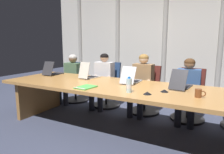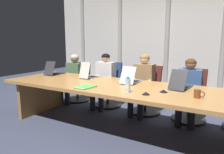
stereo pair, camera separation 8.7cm
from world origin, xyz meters
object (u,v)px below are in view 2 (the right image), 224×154
object	(u,v)px
laptop_left_end	(54,72)
office_chair_left_end	(79,86)
laptop_right_mid	(181,85)
office_chair_left_mid	(109,90)
conference_mic_middle	(146,93)
office_chair_center	(147,95)
person_center	(142,81)
water_bottle_primary	(128,86)
coffee_mug_near	(198,94)
laptop_center	(132,79)
office_chair_right_mid	(190,101)
conference_mic_left_side	(164,91)
spiral_notepad	(85,87)
laptop_left_mid	(90,75)
person_left_mid	(104,78)
person_right_mid	(189,87)
person_left_end	(73,75)

from	to	relation	value
laptop_left_end	office_chair_left_end	xyz separation A→B (m)	(0.01, 0.75, -0.45)
laptop_right_mid	office_chair_left_mid	bearing A→B (deg)	70.82
office_chair_left_end	conference_mic_middle	xyz separation A→B (m)	(2.22, -1.35, 0.41)
laptop_right_mid	office_chair_center	size ratio (longest dim) A/B	0.53
office_chair_left_mid	person_center	world-z (taller)	person_center
water_bottle_primary	coffee_mug_near	world-z (taller)	water_bottle_primary
laptop_center	office_chair_right_mid	xyz separation A→B (m)	(0.82, 0.74, -0.44)
office_chair_left_end	office_chair_center	distance (m)	1.74
laptop_right_mid	office_chair_center	bearing A→B (deg)	51.48
laptop_right_mid	conference_mic_left_side	world-z (taller)	laptop_right_mid
office_chair_left_mid	office_chair_right_mid	size ratio (longest dim) A/B	1.03
spiral_notepad	laptop_left_mid	bearing A→B (deg)	126.69
spiral_notepad	office_chair_right_mid	bearing A→B (deg)	53.74
office_chair_right_mid	spiral_notepad	world-z (taller)	office_chair_right_mid
laptop_left_end	water_bottle_primary	distance (m)	2.08
laptop_left_mid	conference_mic_middle	xyz separation A→B (m)	(1.34, -0.63, -0.04)
person_left_mid	laptop_right_mid	bearing A→B (deg)	67.88
office_chair_center	spiral_notepad	distance (m)	1.54
water_bottle_primary	office_chair_center	bearing A→B (deg)	99.67
laptop_right_mid	spiral_notepad	bearing A→B (deg)	123.09
person_right_mid	person_left_end	bearing A→B (deg)	-92.97
office_chair_left_mid	office_chair_right_mid	distance (m)	1.70
person_center	water_bottle_primary	bearing A→B (deg)	13.81
conference_mic_left_side	conference_mic_middle	distance (m)	0.28
person_left_mid	coffee_mug_near	distance (m)	2.25
office_chair_center	office_chair_left_mid	bearing A→B (deg)	-81.59
office_chair_center	coffee_mug_near	distance (m)	1.67
person_right_mid	conference_mic_left_side	size ratio (longest dim) A/B	10.15
laptop_left_mid	office_chair_center	distance (m)	1.21
office_chair_left_end	coffee_mug_near	xyz separation A→B (m)	(2.82, -1.20, 0.44)
person_center	conference_mic_left_side	distance (m)	1.19
coffee_mug_near	conference_mic_middle	bearing A→B (deg)	-165.23
office_chair_left_end	office_chair_right_mid	size ratio (longest dim) A/B	0.99
laptop_left_mid	person_right_mid	bearing A→B (deg)	-64.37
laptop_left_end	spiral_notepad	size ratio (longest dim) A/B	1.35
office_chair_left_end	office_chair_left_mid	world-z (taller)	office_chair_left_mid
laptop_right_mid	coffee_mug_near	size ratio (longest dim) A/B	3.91
person_center	person_left_end	bearing A→B (deg)	-88.94
person_center	coffee_mug_near	distance (m)	1.54
laptop_center	person_left_mid	distance (m)	1.09
conference_mic_middle	person_left_end	bearing A→B (deg)	152.05
office_chair_right_mid	person_left_mid	xyz separation A→B (m)	(-1.73, -0.16, 0.31)
coffee_mug_near	office_chair_left_end	bearing A→B (deg)	156.95
coffee_mug_near	conference_mic_middle	distance (m)	0.62
laptop_left_mid	person_right_mid	distance (m)	1.77
laptop_right_mid	person_right_mid	xyz separation A→B (m)	(0.01, 0.61, -0.15)
office_chair_right_mid	water_bottle_primary	world-z (taller)	water_bottle_primary
office_chair_center	conference_mic_left_side	bearing A→B (deg)	38.40
conference_mic_middle	laptop_left_end	bearing A→B (deg)	164.77
coffee_mug_near	laptop_right_mid	bearing A→B (deg)	123.18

